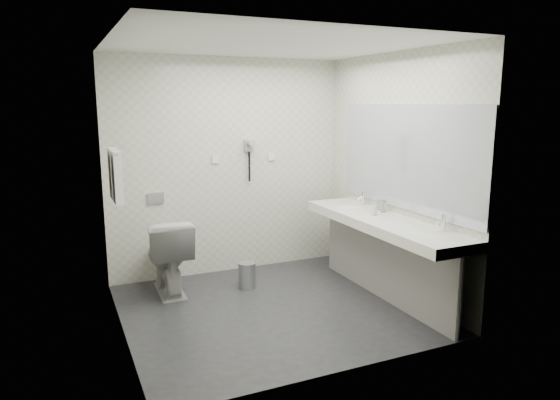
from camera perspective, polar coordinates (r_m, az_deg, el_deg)
name	(u,v)px	position (r m, az deg, el deg)	size (l,w,h in m)	color
floor	(272,309)	(5.09, -0.87, -12.12)	(2.80, 2.80, 0.00)	#222327
ceiling	(272,44)	(4.71, -0.96, 17.11)	(2.80, 2.80, 0.00)	silver
wall_back	(228,167)	(5.95, -5.88, 3.69)	(2.80, 2.80, 0.00)	beige
wall_front	(345,209)	(3.60, 7.28, -1.03)	(2.80, 2.80, 0.00)	beige
wall_left	(116,194)	(4.39, -17.95, 0.66)	(2.60, 2.60, 0.00)	beige
wall_right	(395,175)	(5.44, 12.77, 2.81)	(2.60, 2.60, 0.00)	beige
vanity_counter	(382,223)	(5.21, 11.45, -2.54)	(0.55, 2.20, 0.10)	silver
vanity_panel	(383,263)	(5.33, 11.50, -6.96)	(0.03, 2.15, 0.75)	gray
vanity_post_near	(459,297)	(4.60, 19.47, -10.30)	(0.06, 0.06, 0.75)	silver
vanity_post_far	(334,238)	(6.18, 6.12, -4.31)	(0.06, 0.06, 0.75)	silver
mirror	(406,157)	(5.25, 14.04, 4.67)	(0.02, 2.20, 1.05)	#B2BCC6
basin_near	(426,235)	(4.70, 16.07, -3.76)	(0.40, 0.31, 0.05)	silver
basin_far	(348,207)	(5.73, 7.70, -0.84)	(0.40, 0.31, 0.05)	silver
faucet_near	(443,223)	(4.81, 17.91, -2.44)	(0.04, 0.04, 0.15)	silver
faucet_far	(363,198)	(5.81, 9.35, 0.19)	(0.04, 0.04, 0.15)	silver
soap_bottle_a	(374,210)	(5.29, 10.51, -1.12)	(0.05, 0.05, 0.11)	beige
glass_left	(384,206)	(5.48, 11.60, -0.72)	(0.06, 0.06, 0.12)	silver
glass_right	(379,205)	(5.59, 11.11, -0.52)	(0.06, 0.06, 0.11)	silver
toilet	(168,255)	(5.51, -12.50, -6.09)	(0.45, 0.80, 0.81)	silver
flush_plate	(156,198)	(5.77, -13.80, 0.20)	(0.18, 0.02, 0.12)	#B2B5BA
pedal_bin	(247,276)	(5.60, -3.74, -8.50)	(0.19, 0.19, 0.27)	#B2B5BA
bin_lid	(247,263)	(5.55, -3.75, -7.12)	(0.19, 0.19, 0.01)	#B2B5BA
towel_rail	(113,152)	(4.90, -18.30, 5.20)	(0.02, 0.02, 0.62)	silver
towel_near	(117,177)	(4.79, -17.85, 2.45)	(0.07, 0.24, 0.48)	white
towel_far	(114,173)	(5.06, -18.21, 2.86)	(0.07, 0.24, 0.48)	white
dryer_cradle	(249,145)	(5.98, -3.54, 6.17)	(0.10, 0.04, 0.14)	#96949A
dryer_barrel	(251,143)	(5.91, -3.31, 6.41)	(0.08, 0.08, 0.14)	#96949A
dryer_cord	(249,167)	(5.99, -3.47, 3.78)	(0.02, 0.02, 0.35)	black
switch_plate_a	(216,159)	(5.88, -7.25, 4.56)	(0.09, 0.02, 0.09)	silver
switch_plate_b	(272,157)	(6.12, -0.95, 4.89)	(0.09, 0.02, 0.09)	silver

